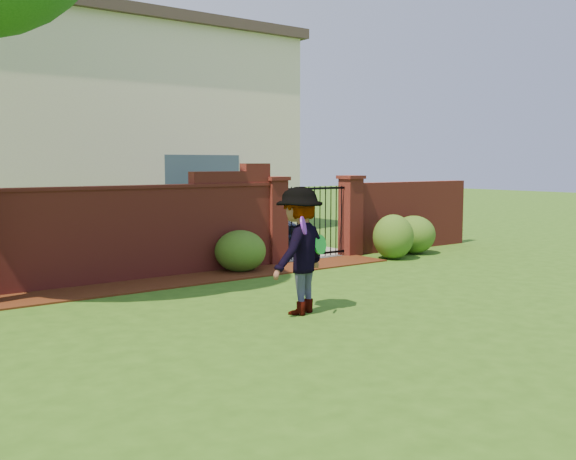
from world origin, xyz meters
TOP-DOWN VIEW (x-y plane):
  - ground at (0.00, 0.00)m, footprint 80.00×80.00m
  - mulch_bed at (-0.95, 3.34)m, footprint 11.10×1.08m
  - brick_wall at (-2.01, 4.00)m, footprint 8.70×0.31m
  - brick_wall_return at (6.60, 4.00)m, footprint 4.00×0.25m
  - pillar_left at (2.40, 4.00)m, footprint 0.50×0.50m
  - pillar_right at (4.60, 4.00)m, footprint 0.50×0.50m
  - iron_gate at (3.50, 4.00)m, footprint 1.78×0.03m
  - driveway at (3.50, 8.00)m, footprint 3.20×8.00m
  - house at (1.00, 12.00)m, footprint 12.40×6.40m
  - car at (3.10, 6.42)m, footprint 2.14×4.40m
  - shrub_left at (1.25, 3.58)m, footprint 1.02×1.02m
  - shrub_middle at (4.96, 2.97)m, footprint 0.92×0.92m
  - shrub_right at (6.01, 3.29)m, footprint 1.03×1.03m
  - man at (-0.01, 0.01)m, footprint 1.35×1.07m
  - frisbee_purple at (-0.24, -0.33)m, footprint 0.24×0.22m
  - frisbee_green at (0.34, 0.01)m, footprint 0.30×0.15m

SIDE VIEW (x-z plane):
  - ground at x=0.00m, z-range -0.01..0.00m
  - driveway at x=3.50m, z-range 0.00..0.01m
  - mulch_bed at x=-0.95m, z-range 0.00..0.03m
  - shrub_left at x=1.25m, z-range 0.00..0.84m
  - shrub_right at x=6.01m, z-range 0.00..0.92m
  - shrub_middle at x=4.96m, z-range 0.00..1.01m
  - car at x=3.10m, z-range 0.00..1.45m
  - brick_wall_return at x=6.60m, z-range 0.00..1.70m
  - iron_gate at x=3.50m, z-range 0.05..1.65m
  - man at x=-0.01m, z-range 0.00..1.83m
  - brick_wall at x=-2.01m, z-range -0.15..2.01m
  - pillar_left at x=2.40m, z-range 0.02..1.90m
  - pillar_right at x=4.60m, z-range 0.02..1.90m
  - frisbee_green at x=0.34m, z-range 0.83..1.13m
  - frisbee_purple at x=-0.24m, z-range 1.19..1.45m
  - house at x=1.00m, z-range 0.01..6.31m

